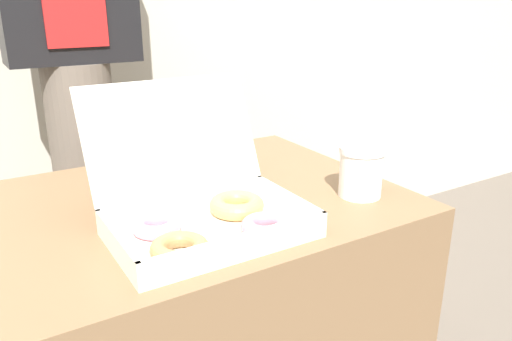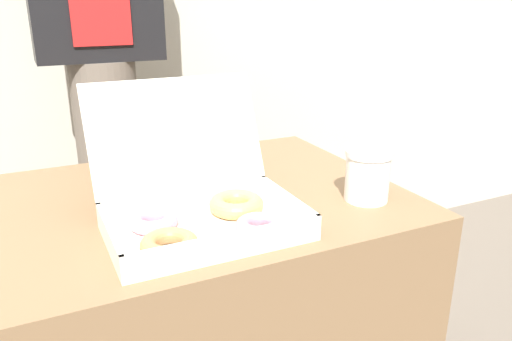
{
  "view_description": "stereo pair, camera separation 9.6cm",
  "coord_description": "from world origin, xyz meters",
  "views": [
    {
      "loc": [
        -0.4,
        -0.91,
        1.13
      ],
      "look_at": [
        0.07,
        -0.14,
        0.81
      ],
      "focal_mm": 35.0,
      "sensor_mm": 36.0,
      "label": 1
    },
    {
      "loc": [
        -0.32,
        -0.96,
        1.13
      ],
      "look_at": [
        0.07,
        -0.14,
        0.81
      ],
      "focal_mm": 35.0,
      "sensor_mm": 36.0,
      "label": 2
    }
  ],
  "objects": [
    {
      "name": "coffee_cup",
      "position": [
        0.31,
        -0.18,
        0.78
      ],
      "size": [
        0.1,
        0.1,
        0.11
      ],
      "color": "white",
      "rests_on": "table"
    },
    {
      "name": "table",
      "position": [
        0.0,
        0.0,
        0.36
      ],
      "size": [
        0.85,
        0.66,
        0.72
      ],
      "color": "brown",
      "rests_on": "ground_plane"
    },
    {
      "name": "donut_box",
      "position": [
        -0.05,
        -0.15,
        0.77
      ],
      "size": [
        0.35,
        0.33,
        0.25
      ],
      "color": "white",
      "rests_on": "table"
    },
    {
      "name": "person_customer",
      "position": [
        -0.09,
        0.59,
        1.01
      ],
      "size": [
        0.36,
        0.22,
        1.78
      ],
      "color": "#665B51",
      "rests_on": "ground_plane"
    }
  ]
}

